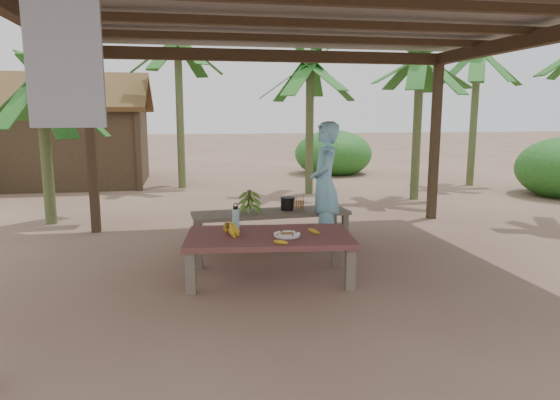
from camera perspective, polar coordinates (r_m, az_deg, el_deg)
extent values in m
plane|color=brown|center=(6.08, 3.07, -7.49)|extent=(80.00, 80.00, 0.00)
cube|color=black|center=(8.08, -20.79, 5.94)|extent=(0.13, 0.13, 2.70)
cube|color=black|center=(8.99, 17.29, 6.47)|extent=(0.13, 0.13, 2.70)
cube|color=black|center=(8.11, -0.73, 16.14)|extent=(5.80, 0.14, 0.18)
cube|color=black|center=(5.88, -25.68, 17.60)|extent=(0.14, 4.80, 0.18)
cube|color=black|center=(7.08, 26.88, 16.04)|extent=(0.14, 4.80, 0.18)
cube|color=slate|center=(5.91, 3.34, 20.64)|extent=(6.60, 5.60, 0.06)
cube|color=slate|center=(3.43, -23.42, 14.72)|extent=(0.45, 0.05, 0.85)
cube|color=brown|center=(5.19, -10.18, -8.18)|extent=(0.11, 0.11, 0.44)
cube|color=brown|center=(5.27, 8.02, -7.84)|extent=(0.11, 0.11, 0.44)
cube|color=brown|center=(5.99, -9.34, -5.70)|extent=(0.11, 0.11, 0.44)
cube|color=brown|center=(6.06, 6.38, -5.45)|extent=(0.11, 0.11, 0.44)
cube|color=maroon|center=(5.50, -1.24, -4.28)|extent=(1.90, 1.20, 0.06)
cube|color=brown|center=(6.70, -9.18, -4.20)|extent=(0.09, 0.09, 0.40)
cube|color=brown|center=(7.18, 7.44, -3.20)|extent=(0.09, 0.09, 0.40)
cube|color=brown|center=(7.14, -9.54, -3.32)|extent=(0.09, 0.09, 0.40)
cube|color=brown|center=(7.60, 6.14, -2.45)|extent=(0.09, 0.09, 0.40)
cube|color=brown|center=(7.04, -1.03, -1.51)|extent=(2.24, 0.76, 0.05)
cylinder|color=white|center=(5.41, 0.81, -4.12)|extent=(0.27, 0.27, 0.01)
cylinder|color=white|center=(5.40, 0.81, -3.96)|extent=(0.29, 0.29, 0.02)
cube|color=brown|center=(5.40, 0.81, -3.90)|extent=(0.15, 0.11, 0.02)
ellipsoid|color=gold|center=(5.09, 0.11, -4.83)|extent=(0.16, 0.09, 0.04)
ellipsoid|color=gold|center=(5.56, 3.89, -3.58)|extent=(0.12, 0.16, 0.04)
cylinder|color=#3A9FB7|center=(5.76, -5.08, -2.17)|extent=(0.08, 0.08, 0.23)
cylinder|color=black|center=(5.73, -5.10, -0.89)|extent=(0.06, 0.06, 0.03)
torus|color=black|center=(5.73, -5.11, -0.59)|extent=(0.05, 0.01, 0.05)
cylinder|color=black|center=(7.13, 0.91, -0.44)|extent=(0.20, 0.20, 0.17)
imported|color=#77C3E2|center=(6.90, 5.12, 1.84)|extent=(0.53, 0.70, 1.71)
cube|color=black|center=(14.02, -23.53, 5.72)|extent=(4.00, 3.00, 2.00)
cube|color=brown|center=(13.18, -24.77, 11.31)|extent=(4.40, 1.73, 1.00)
cube|color=brown|center=(14.83, -23.17, 11.16)|extent=(4.40, 1.73, 1.00)
cylinder|color=#596638|center=(10.95, 15.39, 7.91)|extent=(0.18, 0.18, 3.01)
cylinder|color=#596638|center=(11.33, 3.40, 8.09)|extent=(0.18, 0.18, 2.93)
cylinder|color=#596638|center=(12.46, -11.37, 9.54)|extent=(0.18, 0.18, 3.57)
cylinder|color=#596638|center=(9.00, -25.18, 4.90)|extent=(0.18, 0.18, 2.36)
cylinder|color=#596638|center=(13.57, 21.26, 8.61)|extent=(0.18, 0.18, 3.35)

